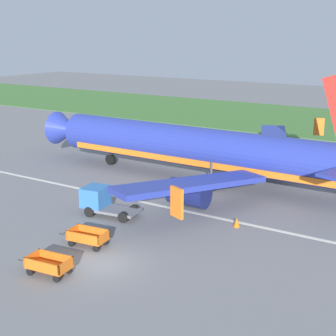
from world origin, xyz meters
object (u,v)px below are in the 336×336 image
airplane (209,150)px  service_truck_beside_carts (101,200)px  baggage_cart_nearest (49,265)px  baggage_cart_second_in_row (88,237)px  traffic_cone_near_plane (237,222)px

airplane → service_truck_beside_carts: (-3.01, -11.83, -1.95)m
baggage_cart_nearest → service_truck_beside_carts: size_ratio=0.79×
airplane → baggage_cart_second_in_row: 16.99m
baggage_cart_nearest → baggage_cart_second_in_row: size_ratio=1.00×
airplane → service_truck_beside_carts: bearing=-104.3°
airplane → traffic_cone_near_plane: 11.40m
service_truck_beside_carts → traffic_cone_near_plane: bearing=17.5°
baggage_cart_second_in_row → service_truck_beside_carts: service_truck_beside_carts is taller
airplane → traffic_cone_near_plane: airplane is taller
baggage_cart_second_in_row → traffic_cone_near_plane: bearing=49.8°
traffic_cone_near_plane → airplane: bearing=128.0°
baggage_cart_nearest → service_truck_beside_carts: bearing=112.0°
baggage_cart_nearest → baggage_cart_second_in_row: 4.27m
airplane → baggage_cart_second_in_row: airplane is taller
baggage_cart_nearest → traffic_cone_near_plane: 13.75m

